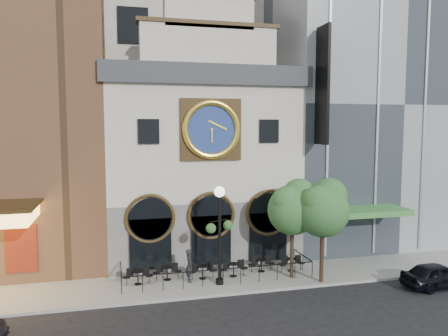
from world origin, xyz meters
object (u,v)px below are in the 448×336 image
bistro_2 (203,271)px  bistro_3 (234,269)px  pedestrian (189,265)px  tree_right (323,207)px  bistro_5 (291,263)px  lamppost (220,224)px  bistro_4 (261,264)px  bistro_1 (167,272)px  tree_left (293,206)px  bistro_0 (138,276)px  car_right (438,275)px

bistro_2 → bistro_3: same height
pedestrian → tree_right: 8.06m
bistro_5 → lamppost: lamppost is taller
tree_right → bistro_4: bearing=138.8°
bistro_2 → bistro_4: 3.64m
lamppost → bistro_4: bearing=1.0°
pedestrian → lamppost: lamppost is taller
bistro_2 → pedestrian: bearing=-163.9°
bistro_1 → tree_right: tree_right is taller
lamppost → bistro_3: bearing=18.0°
tree_left → tree_right: (1.32, -1.06, 0.08)m
bistro_5 → tree_right: 4.37m
bistro_5 → tree_left: tree_left is taller
bistro_4 → tree_right: bearing=-41.2°
bistro_5 → tree_left: (-0.35, -0.96, 3.66)m
bistro_0 → lamppost: (4.33, -1.02, 2.87)m
bistro_3 → car_right: car_right is taller
bistro_1 → bistro_3: 3.77m
pedestrian → bistro_2: bearing=-75.5°
bistro_2 → bistro_3: bearing=-1.4°
bistro_2 → car_right: (12.22, -4.00, 0.07)m
tree_right → bistro_3: bearing=156.6°
bistro_0 → bistro_5: size_ratio=1.00×
bistro_5 → lamppost: (-4.63, -1.04, 2.87)m
bistro_4 → bistro_5: (1.75, -0.36, 0.00)m
car_right → tree_left: tree_left is taller
bistro_0 → car_right: bearing=-14.2°
bistro_0 → bistro_3: 5.39m
bistro_4 → bistro_3: bearing=-167.0°
bistro_2 → bistro_4: bearing=6.0°
bistro_2 → pedestrian: pedestrian is taller
bistro_1 → bistro_3: size_ratio=1.00×
bistro_1 → bistro_5: (7.34, -0.28, 0.00)m
bistro_3 → tree_right: 6.21m
lamppost → bistro_0: bearing=141.8°
bistro_3 → bistro_4: size_ratio=1.00×
bistro_3 → pedestrian: (-2.58, -0.19, 0.45)m
pedestrian → tree_left: (5.81, -0.72, 3.21)m
bistro_3 → pedestrian: size_ratio=0.87×
bistro_0 → bistro_1: same height
lamppost → pedestrian: bearing=127.5°
bistro_0 → tree_right: bearing=-11.4°
bistro_5 → car_right: bearing=-30.4°
bistro_0 → bistro_1: bearing=10.7°
bistro_3 → tree_right: tree_right is taller
car_right → pedestrian: bearing=72.5°
bistro_2 → bistro_4: same height
bistro_1 → bistro_2: (1.96, -0.30, 0.00)m
pedestrian → tree_right: bearing=-105.6°
lamppost → tree_left: bearing=-23.9°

